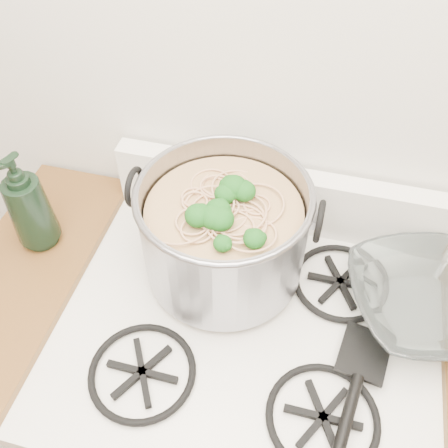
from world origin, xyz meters
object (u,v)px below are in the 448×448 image
at_px(bottle, 27,202).
at_px(gas_range, 241,414).
at_px(glass_bowl, 420,305).
at_px(stock_pot, 224,232).
at_px(spatula, 365,351).

bearing_deg(bottle, gas_range, 10.05).
bearing_deg(glass_bowl, stock_pot, 178.51).
relative_size(stock_pot, spatula, 1.21).
bearing_deg(gas_range, bottle, 169.15).
height_order(gas_range, spatula, spatula).
distance_m(gas_range, stock_pot, 0.61).
bearing_deg(stock_pot, gas_range, -57.51).
bearing_deg(glass_bowl, gas_range, -160.35).
bearing_deg(glass_bowl, bottle, -178.53).
bearing_deg(gas_range, spatula, -2.70).
bearing_deg(glass_bowl, spatula, -127.99).
xyz_separation_m(stock_pot, spatula, (0.31, -0.14, -0.10)).
bearing_deg(bottle, spatula, 12.57).
bearing_deg(stock_pot, glass_bowl, -1.49).
bearing_deg(spatula, glass_bowl, 60.89).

